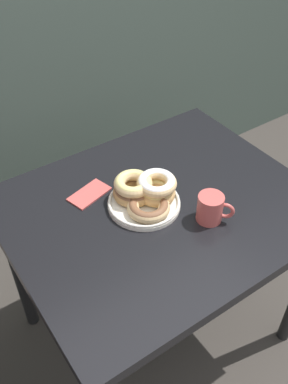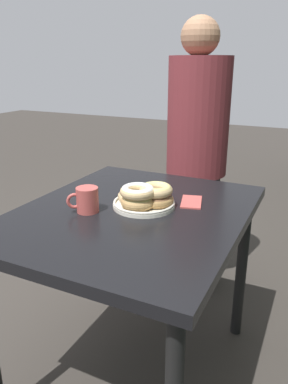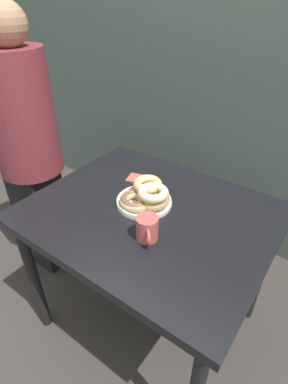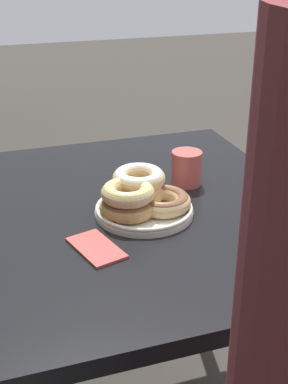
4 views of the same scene
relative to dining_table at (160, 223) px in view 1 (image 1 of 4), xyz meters
The scene contains 5 objects.
ground_plane 0.70m from the dining_table, 90.00° to the right, with size 14.00×14.00×0.00m, color #38332D.
dining_table is the anchor object (origin of this frame).
donut_plate 0.14m from the dining_table, 141.75° to the left, with size 0.25×0.26×0.10m.
coffee_mug 0.22m from the dining_table, 58.20° to the right, with size 0.10×0.10×0.09m.
napkin 0.26m from the dining_table, 134.19° to the left, with size 0.16×0.11×0.01m.
Camera 1 is at (-0.63, -0.63, 1.73)m, focal length 40.00 mm.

